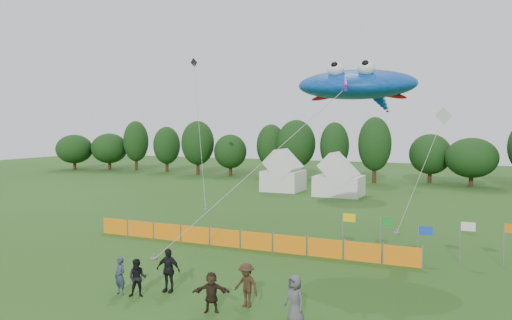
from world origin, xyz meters
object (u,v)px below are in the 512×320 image
at_px(spectator_a, 120,276).
at_px(stingray_kite, 359,85).
at_px(spectator_e, 295,299).
at_px(tent_right, 339,179).
at_px(spectator_f, 211,292).
at_px(spectator_c, 246,285).
at_px(spectator_d, 168,270).
at_px(tent_left, 283,174).
at_px(spectator_b, 137,278).
at_px(barrier_fence, 240,239).

bearing_deg(spectator_a, stingray_kite, 72.85).
xyz_separation_m(spectator_a, spectator_e, (7.64, 0.10, 0.09)).
relative_size(tent_right, spectator_f, 3.07).
height_order(spectator_a, spectator_c, spectator_c).
height_order(spectator_d, spectator_e, spectator_d).
xyz_separation_m(tent_left, stingray_kite, (12.99, -21.87, 7.49)).
bearing_deg(spectator_c, tent_left, 123.80).
height_order(spectator_b, spectator_f, spectator_b).
height_order(spectator_a, spectator_f, spectator_a).
bearing_deg(spectator_e, tent_left, 138.80).
bearing_deg(spectator_a, spectator_c, 22.38).
xyz_separation_m(spectator_d, spectator_e, (6.04, -1.04, -0.06)).
xyz_separation_m(spectator_c, stingray_kite, (1.75, 11.35, 8.44)).
xyz_separation_m(tent_left, spectator_c, (11.24, -33.22, -0.96)).
xyz_separation_m(tent_left, spectator_d, (7.46, -32.96, -0.88)).
bearing_deg(spectator_f, spectator_e, -19.53).
height_order(spectator_b, spectator_e, spectator_e).
xyz_separation_m(tent_right, spectator_d, (0.93, -31.51, -0.74)).
bearing_deg(spectator_a, tent_left, 112.82).
bearing_deg(tent_right, spectator_b, -89.73).
xyz_separation_m(barrier_fence, spectator_f, (3.32, -9.32, 0.26)).
bearing_deg(barrier_fence, tent_left, 105.58).
bearing_deg(stingray_kite, spectator_b, -117.41).
relative_size(tent_right, barrier_fence, 0.23).
bearing_deg(spectator_b, barrier_fence, 63.95).
bearing_deg(spectator_d, spectator_b, -131.03).
relative_size(tent_left, spectator_b, 2.60).
bearing_deg(barrier_fence, tent_right, 91.02).
height_order(spectator_c, spectator_d, spectator_d).
relative_size(tent_left, spectator_e, 2.33).
height_order(barrier_fence, spectator_d, spectator_d).
xyz_separation_m(barrier_fence, spectator_a, (-1.09, -9.17, 0.28)).
xyz_separation_m(barrier_fence, stingray_kite, (6.04, 3.06, 8.80)).
bearing_deg(barrier_fence, spectator_b, -91.66).
bearing_deg(spectator_b, tent_left, 76.73).
bearing_deg(stingray_kite, tent_left, 120.71).
distance_m(tent_right, stingray_kite, 22.73).
relative_size(spectator_a, spectator_e, 0.90).
bearing_deg(spectator_e, barrier_fence, 152.99).
xyz_separation_m(tent_left, spectator_b, (6.69, -34.02, -1.03)).
bearing_deg(spectator_f, spectator_b, 152.58).
relative_size(barrier_fence, stingray_kite, 1.28).
height_order(tent_right, spectator_b, tent_right).
relative_size(spectator_a, spectator_c, 0.91).
height_order(barrier_fence, spectator_c, spectator_c).
bearing_deg(spectator_b, spectator_c, -14.41).
height_order(spectator_a, spectator_b, same).
xyz_separation_m(spectator_f, stingray_kite, (2.72, 12.38, 8.54)).
relative_size(barrier_fence, spectator_a, 12.71).
bearing_deg(spectator_a, spectator_f, 11.21).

